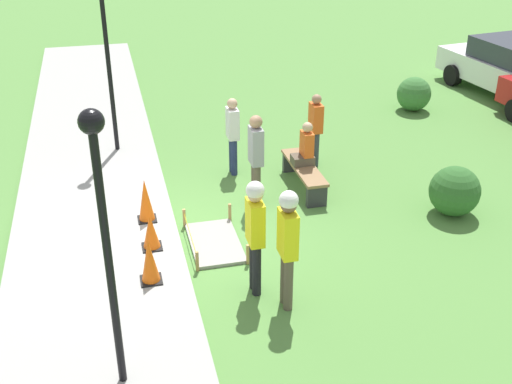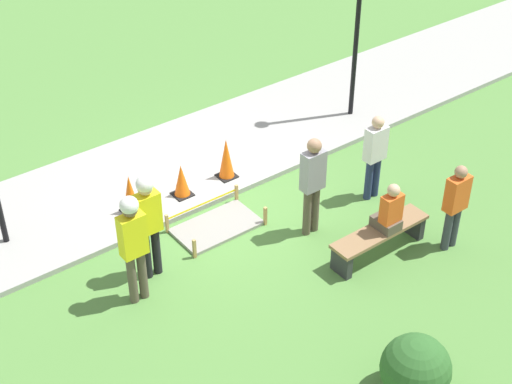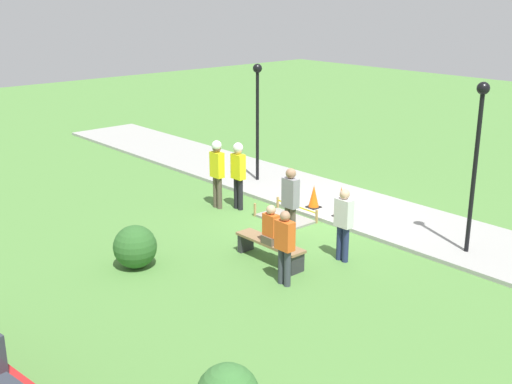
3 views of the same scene
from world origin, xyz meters
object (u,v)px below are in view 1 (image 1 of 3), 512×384
Objects in this scene: traffic_cone_sidewalk_edge at (150,261)px; person_seated_on_bench at (305,148)px; bystander_in_gray_shirt at (233,132)px; lamppost_near at (103,214)px; worker_assistant at (288,238)px; worker_supervisor at (255,227)px; lamppost_far at (106,39)px; traffic_cone_near_patch at (146,200)px; park_bench at (304,172)px; traffic_cone_far_patch at (151,232)px; bystander_in_white_shirt at (256,155)px; bystander_in_orange_shirt at (315,126)px.

traffic_cone_sidewalk_edge is 4.48m from person_seated_on_bench.
bystander_in_gray_shirt is 6.66m from lamppost_near.
worker_assistant is 4.78m from bystander_in_gray_shirt.
worker_supervisor is 6.44m from lamppost_far.
bystander_in_gray_shirt is (-4.77, 0.20, -0.23)m from worker_assistant.
traffic_cone_near_patch reaches higher than park_bench.
person_seated_on_bench is (-0.88, 3.32, 0.34)m from traffic_cone_near_patch.
park_bench is (-1.75, 3.27, -0.06)m from traffic_cone_far_patch.
bystander_in_white_shirt is 5.36m from lamppost_near.
worker_supervisor is 0.52× the size of lamppost_near.
bystander_in_white_shirt is (-2.23, 2.25, 0.60)m from traffic_cone_sidewalk_edge.
traffic_cone_far_patch is 3.71m from park_bench.
bystander_in_orange_shirt is at bearing 68.41° from lamppost_far.
traffic_cone_near_patch is 4.12m from lamppost_far.
person_seated_on_bench is at bearing 119.36° from traffic_cone_far_patch.
traffic_cone_near_patch is 3.45m from person_seated_on_bench.
traffic_cone_sidewalk_edge is 4.36m from park_bench.
worker_assistant is 5.22m from bystander_in_orange_shirt.
person_seated_on_bench is at bearing 141.15° from lamppost_near.
traffic_cone_sidewalk_edge is at bearing -45.24° from bystander_in_white_shirt.
bystander_in_gray_shirt is (-4.30, 0.57, -0.20)m from worker_supervisor.
worker_assistant is 1.20× the size of bystander_in_orange_shirt.
traffic_cone_near_patch is at bearing 176.60° from traffic_cone_sidewalk_edge.
bystander_in_white_shirt is (-0.25, 2.13, 0.56)m from traffic_cone_near_patch.
worker_supervisor is 4.96m from bystander_in_orange_shirt.
traffic_cone_far_patch is at bearing -59.89° from bystander_in_white_shirt.
person_seated_on_bench is 1.61m from bystander_in_gray_shirt.
lamppost_near is (4.33, -2.81, 1.44)m from bystander_in_white_shirt.
traffic_cone_near_patch is 0.99m from traffic_cone_far_patch.
person_seated_on_bench is at bearing 54.48° from lamppost_far.
park_bench is at bearing 114.40° from bystander_in_white_shirt.
traffic_cone_near_patch is 0.23× the size of lamppost_near.
traffic_cone_far_patch is 4.81m from bystander_in_orange_shirt.
person_seated_on_bench is at bearing 156.33° from park_bench.
lamppost_far is (-3.26, -2.49, 1.57)m from bystander_in_white_shirt.
lamppost_far is (-2.74, -3.63, 2.29)m from park_bench.
lamppost_near is (4.96, -3.99, 1.66)m from person_seated_on_bench.
traffic_cone_sidewalk_edge reaches higher than park_bench.
bystander_in_orange_shirt is (-1.84, 3.85, 0.40)m from traffic_cone_near_patch.
worker_supervisor reaches higher than traffic_cone_near_patch.
traffic_cone_near_patch is 4.29m from bystander_in_orange_shirt.
traffic_cone_sidewalk_edge is 0.47× the size of bystander_in_orange_shirt.
bystander_in_orange_shirt is (-4.80, 2.04, -0.27)m from worker_assistant.
park_bench is (-0.77, 3.27, -0.15)m from traffic_cone_near_patch.
worker_supervisor is 0.49× the size of lamppost_far.
traffic_cone_near_patch is 1.98m from traffic_cone_sidewalk_edge.
traffic_cone_far_patch is at bearing -137.29° from worker_assistant.
bystander_in_orange_shirt reaches higher than person_seated_on_bench.
park_bench is 0.48× the size of lamppost_far.
worker_assistant reaches higher than bystander_in_orange_shirt.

